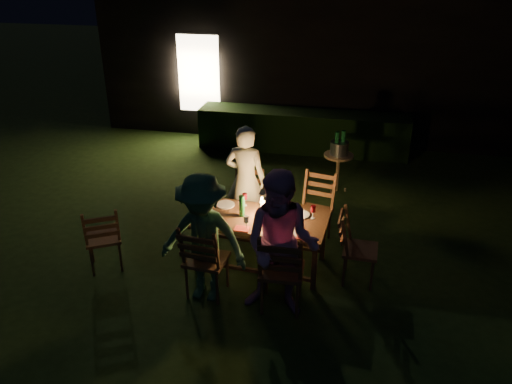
% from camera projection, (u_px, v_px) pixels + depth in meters
% --- Properties ---
extents(garden_envelope, '(40.00, 40.00, 3.20)m').
position_uv_depth(garden_envelope, '(339.00, 51.00, 11.62)').
color(garden_envelope, black).
rests_on(garden_envelope, ground).
extents(dining_table, '(1.69, 0.92, 0.68)m').
position_uv_depth(dining_table, '(261.00, 223.00, 6.26)').
color(dining_table, '#442716').
rests_on(dining_table, ground).
extents(chair_near_left, '(0.49, 0.52, 1.03)m').
position_uv_depth(chair_near_left, '(206.00, 272.00, 5.84)').
color(chair_near_left, '#442716').
rests_on(chair_near_left, ground).
extents(chair_near_right, '(0.50, 0.53, 1.07)m').
position_uv_depth(chair_near_right, '(281.00, 284.00, 5.61)').
color(chair_near_right, '#442716').
rests_on(chair_near_right, ground).
extents(chair_far_left, '(0.47, 0.50, 0.95)m').
position_uv_depth(chair_far_left, '(245.00, 213.00, 7.18)').
color(chair_far_left, '#442716').
rests_on(chair_far_left, ground).
extents(chair_far_right, '(0.54, 0.57, 1.01)m').
position_uv_depth(chair_far_right, '(314.00, 222.00, 6.93)').
color(chair_far_right, '#442716').
rests_on(chair_far_right, ground).
extents(chair_end, '(0.48, 0.44, 0.96)m').
position_uv_depth(chair_end, '(358.00, 260.00, 6.10)').
color(chair_end, '#442716').
rests_on(chair_end, ground).
extents(chair_spare, '(0.59, 0.61, 0.95)m').
position_uv_depth(chair_spare, '(105.00, 248.00, 6.34)').
color(chair_spare, '#442716').
rests_on(chair_spare, ground).
extents(person_house_side, '(0.60, 0.42, 1.59)m').
position_uv_depth(person_house_side, '(246.00, 180.00, 7.00)').
color(person_house_side, white).
rests_on(person_house_side, ground).
extents(person_opp_right, '(0.87, 0.70, 1.71)m').
position_uv_depth(person_opp_right, '(281.00, 246.00, 5.34)').
color(person_opp_right, '#BB80B1').
rests_on(person_opp_right, ground).
extents(person_opp_left, '(1.05, 0.65, 1.57)m').
position_uv_depth(person_opp_left, '(203.00, 239.00, 5.59)').
color(person_opp_left, '#336642').
rests_on(person_opp_left, ground).
extents(lantern, '(0.16, 0.16, 0.35)m').
position_uv_depth(lantern, '(266.00, 206.00, 6.19)').
color(lantern, white).
rests_on(lantern, dining_table).
extents(plate_far_left, '(0.25, 0.25, 0.01)m').
position_uv_depth(plate_far_left, '(225.00, 205.00, 6.55)').
color(plate_far_left, white).
rests_on(plate_far_left, dining_table).
extents(plate_near_left, '(0.25, 0.25, 0.01)m').
position_uv_depth(plate_near_left, '(214.00, 220.00, 6.17)').
color(plate_near_left, white).
rests_on(plate_near_left, dining_table).
extents(plate_far_right, '(0.25, 0.25, 0.01)m').
position_uv_depth(plate_far_right, '(300.00, 215.00, 6.31)').
color(plate_far_right, white).
rests_on(plate_far_right, dining_table).
extents(plate_near_right, '(0.25, 0.25, 0.01)m').
position_uv_depth(plate_near_right, '(293.00, 232.00, 5.93)').
color(plate_near_right, white).
rests_on(plate_near_right, dining_table).
extents(wineglass_a, '(0.06, 0.06, 0.18)m').
position_uv_depth(wineglass_a, '(245.00, 200.00, 6.51)').
color(wineglass_a, '#59070F').
rests_on(wineglass_a, dining_table).
extents(wineglass_b, '(0.06, 0.06, 0.18)m').
position_uv_depth(wineglass_b, '(203.00, 209.00, 6.27)').
color(wineglass_b, '#59070F').
rests_on(wineglass_b, dining_table).
extents(wineglass_c, '(0.06, 0.06, 0.18)m').
position_uv_depth(wineglass_c, '(279.00, 226.00, 5.88)').
color(wineglass_c, '#59070F').
rests_on(wineglass_c, dining_table).
extents(wineglass_d, '(0.06, 0.06, 0.18)m').
position_uv_depth(wineglass_d, '(313.00, 212.00, 6.20)').
color(wineglass_d, '#59070F').
rests_on(wineglass_d, dining_table).
extents(wineglass_e, '(0.06, 0.06, 0.18)m').
position_uv_depth(wineglass_e, '(246.00, 223.00, 5.96)').
color(wineglass_e, silver).
rests_on(wineglass_e, dining_table).
extents(bottle_table, '(0.07, 0.07, 0.28)m').
position_uv_depth(bottle_table, '(242.00, 206.00, 6.23)').
color(bottle_table, '#0F471E').
rests_on(bottle_table, dining_table).
extents(napkin_left, '(0.18, 0.14, 0.01)m').
position_uv_depth(napkin_left, '(242.00, 229.00, 5.99)').
color(napkin_left, red).
rests_on(napkin_left, dining_table).
extents(napkin_right, '(0.18, 0.14, 0.01)m').
position_uv_depth(napkin_right, '(299.00, 236.00, 5.83)').
color(napkin_right, red).
rests_on(napkin_right, dining_table).
extents(phone, '(0.14, 0.07, 0.01)m').
position_uv_depth(phone, '(206.00, 223.00, 6.12)').
color(phone, black).
rests_on(phone, dining_table).
extents(side_table, '(0.49, 0.49, 0.66)m').
position_uv_depth(side_table, '(338.00, 159.00, 8.28)').
color(side_table, olive).
rests_on(side_table, ground).
extents(ice_bucket, '(0.30, 0.30, 0.22)m').
position_uv_depth(ice_bucket, '(339.00, 148.00, 8.19)').
color(ice_bucket, '#A5A8AD').
rests_on(ice_bucket, side_table).
extents(bottle_bucket_a, '(0.07, 0.07, 0.32)m').
position_uv_depth(bottle_bucket_a, '(336.00, 146.00, 8.15)').
color(bottle_bucket_a, '#0F471E').
rests_on(bottle_bucket_a, side_table).
extents(bottle_bucket_b, '(0.07, 0.07, 0.32)m').
position_uv_depth(bottle_bucket_b, '(343.00, 145.00, 8.20)').
color(bottle_bucket_b, '#0F471E').
rests_on(bottle_bucket_b, side_table).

